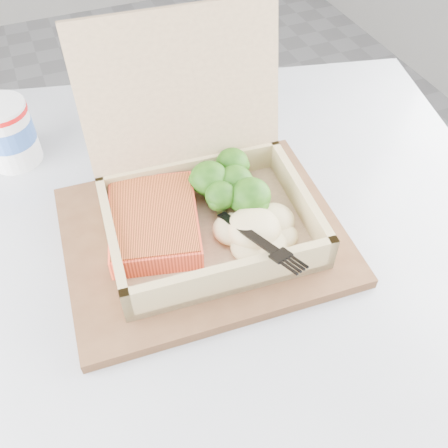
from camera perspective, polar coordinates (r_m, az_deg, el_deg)
name	(u,v)px	position (r m, az deg, el deg)	size (l,w,h in m)	color
cafe_table	(204,340)	(0.75, -2.25, -13.13)	(0.98, 0.98, 0.74)	black
serving_tray	(203,235)	(0.61, -2.40, -1.27)	(0.33, 0.26, 0.01)	brown
takeout_container	(200,180)	(0.59, -2.72, 5.00)	(0.26, 0.25, 0.22)	tan
salmon_fillet	(154,222)	(0.59, -7.99, 0.21)	(0.10, 0.13, 0.03)	#FF5531
broccoli_pile	(235,186)	(0.62, 1.28, 4.40)	(0.11, 0.11, 0.04)	#37781A
mashed_potatoes	(254,228)	(0.57, 3.44, -0.49)	(0.10, 0.09, 0.03)	beige
plastic_fork	(237,222)	(0.56, 1.45, 0.24)	(0.05, 0.14, 0.03)	black
paper_cup	(7,132)	(0.75, -23.55, 9.65)	(0.07, 0.07, 0.09)	silver
receipt	(173,139)	(0.76, -5.90, 9.60)	(0.08, 0.16, 0.00)	white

